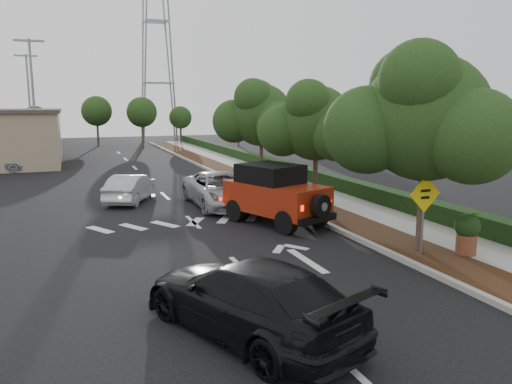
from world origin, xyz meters
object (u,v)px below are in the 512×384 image
silver_suv_ahead (221,190)px  red_jeep (272,194)px  black_suv_oncoming (249,298)px  speed_hump_sign (424,204)px

silver_suv_ahead → red_jeep: bearing=-76.7°
silver_suv_ahead → black_suv_oncoming: 12.81m
red_jeep → black_suv_oncoming: size_ratio=0.89×
red_jeep → speed_hump_sign: 6.23m
silver_suv_ahead → speed_hump_sign: speed_hump_sign is taller
red_jeep → speed_hump_sign: size_ratio=1.96×
silver_suv_ahead → speed_hump_sign: bearing=-70.3°
silver_suv_ahead → black_suv_oncoming: (-3.14, -12.42, 0.00)m
silver_suv_ahead → speed_hump_sign: 10.13m
speed_hump_sign → red_jeep: bearing=112.3°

